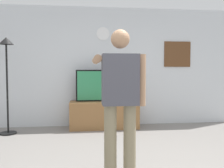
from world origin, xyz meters
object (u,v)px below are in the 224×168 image
Objects in this scene: tv_stand at (104,115)px; framed_picture at (177,54)px; person_standing_nearer_lamp at (120,97)px; television at (104,86)px; floor_lamp at (7,65)px; wall_clock at (103,34)px.

framed_picture is at bearing 9.50° from tv_stand.
television is at bearing 89.17° from person_standing_nearer_lamp.
floor_lamp is (-1.95, -0.31, 0.43)m from television.
floor_lamp is at bearing -172.34° from tv_stand.
television is at bearing -171.97° from framed_picture.
person_standing_nearer_lamp is (-0.04, -2.57, 0.68)m from tv_stand.
wall_clock is 0.46× the size of framed_picture.
framed_picture is 0.37× the size of person_standing_nearer_lamp.
person_standing_nearer_lamp is at bearing -90.84° from tv_stand.
person_standing_nearer_lamp is (-0.04, -2.86, -1.13)m from wall_clock.
tv_stand is 2.34× the size of framed_picture.
framed_picture is at bearing 57.83° from person_standing_nearer_lamp.
tv_stand is 0.78× the size of floor_lamp.
floor_lamp is at bearing -164.17° from wall_clock.
wall_clock is at bearing 15.83° from floor_lamp.
floor_lamp reaches higher than person_standing_nearer_lamp.
wall_clock is (-0.00, 0.24, 1.16)m from television.
television is 4.16× the size of wall_clock.
person_standing_nearer_lamp is (-1.80, -2.86, -0.68)m from framed_picture.
wall_clock is at bearing -179.84° from framed_picture.
television is 0.71× the size of person_standing_nearer_lamp.
television is (0.00, 0.05, 0.64)m from tv_stand.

